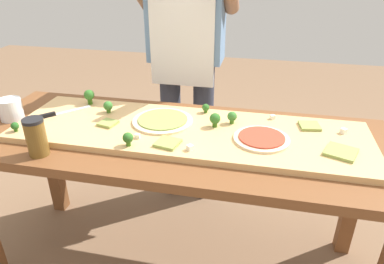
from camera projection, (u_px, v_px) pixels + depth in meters
ground_plane at (179, 263)px, 1.83m from camera, size 8.00×8.00×0.00m
prep_table at (177, 156)px, 1.53m from camera, size 1.79×0.69×0.75m
cutting_board at (188, 132)px, 1.48m from camera, size 1.49×0.45×0.03m
chefs_knife at (53, 114)px, 1.60m from camera, size 0.20×0.22×0.02m
pizza_whole_tomato_red at (262, 138)px, 1.39m from camera, size 0.22×0.22×0.02m
pizza_whole_pesto_green at (163, 120)px, 1.54m from camera, size 0.26×0.26×0.02m
pizza_slice_far_right at (341, 152)px, 1.30m from camera, size 0.14×0.14×0.01m
pizza_slice_center at (108, 123)px, 1.51m from camera, size 0.08×0.08×0.01m
pizza_slice_near_left at (310, 126)px, 1.49m from camera, size 0.09×0.09×0.01m
pizza_slice_far_left at (167, 143)px, 1.36m from camera, size 0.10×0.10×0.01m
broccoli_floret_back_mid at (89, 96)px, 1.70m from camera, size 0.05×0.05×0.07m
broccoli_floret_back_left at (215, 119)px, 1.48m from camera, size 0.05×0.05×0.06m
broccoli_floret_front_left at (108, 106)px, 1.62m from camera, size 0.04×0.04×0.05m
broccoli_floret_back_right at (232, 117)px, 1.51m from camera, size 0.04×0.04×0.05m
broccoli_floret_center_right at (206, 108)px, 1.62m from camera, size 0.03×0.03×0.04m
broccoli_floret_center_left at (15, 126)px, 1.45m from camera, size 0.03×0.03×0.04m
broccoli_floret_front_right at (128, 138)px, 1.34m from camera, size 0.04×0.04×0.05m
cheese_crumble_a at (137, 136)px, 1.40m from camera, size 0.02×0.02×0.02m
cheese_crumble_b at (273, 117)px, 1.56m from camera, size 0.03×0.03×0.02m
cheese_crumble_c at (344, 131)px, 1.44m from camera, size 0.03×0.03×0.02m
cheese_crumble_d at (190, 148)px, 1.32m from camera, size 0.03×0.03×0.02m
flour_cup at (10, 111)px, 1.61m from camera, size 0.10×0.10×0.10m
sauce_jar at (36, 137)px, 1.31m from camera, size 0.08×0.08×0.15m
cook_center at (186, 43)px, 1.91m from camera, size 0.54×0.39×1.67m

